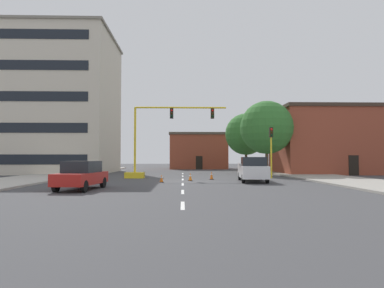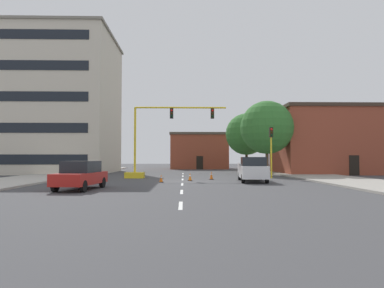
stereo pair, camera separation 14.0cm
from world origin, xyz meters
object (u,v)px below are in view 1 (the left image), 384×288
object	(u,v)px
traffic_signal_gantry	(148,154)
sedan_red_near_left	(81,175)
traffic_cone_roadside_c	(212,175)
traffic_light_pole_right	(271,141)
pickup_truck_white	(253,170)
traffic_cone_roadside_a	(190,177)
tree_right_far	(246,134)
traffic_cone_roadside_b	(161,178)
tree_right_mid	(267,128)

from	to	relation	value
traffic_signal_gantry	sedan_red_near_left	xyz separation A→B (m)	(-2.85, -11.69, -1.39)
traffic_signal_gantry	traffic_cone_roadside_c	distance (m)	6.56
traffic_light_pole_right	pickup_truck_white	size ratio (longest dim) A/B	0.86
traffic_cone_roadside_a	traffic_cone_roadside_c	world-z (taller)	traffic_cone_roadside_c
traffic_signal_gantry	traffic_light_pole_right	bearing A→B (deg)	-3.66
tree_right_far	traffic_cone_roadside_a	size ratio (longest dim) A/B	12.45
traffic_cone_roadside_b	traffic_cone_roadside_c	bearing A→B (deg)	38.86
tree_right_far	sedan_red_near_left	size ratio (longest dim) A/B	1.77
tree_right_mid	tree_right_far	xyz separation A→B (m)	(-0.36, 10.56, -0.03)
traffic_cone_roadside_c	pickup_truck_white	bearing A→B (deg)	-42.09
tree_right_mid	traffic_cone_roadside_a	world-z (taller)	tree_right_mid
traffic_cone_roadside_c	traffic_signal_gantry	bearing A→B (deg)	158.84
pickup_truck_white	traffic_cone_roadside_b	bearing A→B (deg)	-175.24
traffic_signal_gantry	sedan_red_near_left	distance (m)	12.11
tree_right_mid	traffic_cone_roadside_a	bearing A→B (deg)	-133.69
traffic_signal_gantry	sedan_red_near_left	size ratio (longest dim) A/B	2.06
tree_right_mid	pickup_truck_white	world-z (taller)	tree_right_mid
traffic_light_pole_right	pickup_truck_white	bearing A→B (deg)	-121.75
sedan_red_near_left	tree_right_far	bearing A→B (deg)	61.10
tree_right_mid	sedan_red_near_left	xyz separation A→B (m)	(-15.54, -16.93, -4.43)
traffic_cone_roadside_c	traffic_cone_roadside_a	bearing A→B (deg)	-139.32
traffic_cone_roadside_c	traffic_light_pole_right	bearing A→B (deg)	14.78
sedan_red_near_left	traffic_cone_roadside_a	bearing A→B (deg)	48.88
traffic_signal_gantry	pickup_truck_white	distance (m)	10.37
tree_right_far	tree_right_mid	bearing A→B (deg)	-88.06
sedan_red_near_left	traffic_cone_roadside_c	distance (m)	12.84
tree_right_mid	traffic_cone_roadside_b	world-z (taller)	tree_right_mid
traffic_light_pole_right	tree_right_mid	world-z (taller)	tree_right_mid
traffic_light_pole_right	tree_right_far	xyz separation A→B (m)	(0.70, 16.55, 1.76)
traffic_light_pole_right	sedan_red_near_left	distance (m)	18.34
tree_right_mid	pickup_truck_white	distance (m)	11.79
traffic_cone_roadside_c	traffic_cone_roadside_b	bearing A→B (deg)	-141.14
traffic_cone_roadside_a	pickup_truck_white	bearing A→B (deg)	-12.82
pickup_truck_white	sedan_red_near_left	bearing A→B (deg)	-150.70
tree_right_far	pickup_truck_white	bearing A→B (deg)	-99.19
sedan_red_near_left	traffic_signal_gantry	bearing A→B (deg)	76.30
traffic_signal_gantry	tree_right_mid	distance (m)	14.06
tree_right_far	pickup_truck_white	xyz separation A→B (m)	(-3.37, -20.87, -4.31)
tree_right_mid	tree_right_far	world-z (taller)	tree_right_mid
traffic_signal_gantry	tree_right_far	size ratio (longest dim) A/B	1.16
traffic_signal_gantry	traffic_cone_roadside_b	bearing A→B (deg)	-74.02
pickup_truck_white	traffic_cone_roadside_c	size ratio (longest dim) A/B	7.57
traffic_signal_gantry	traffic_light_pole_right	size ratio (longest dim) A/B	2.00
traffic_light_pole_right	traffic_cone_roadside_c	xyz separation A→B (m)	(-5.77, -1.52, -3.17)
tree_right_mid	traffic_signal_gantry	bearing A→B (deg)	-157.55
pickup_truck_white	sedan_red_near_left	distance (m)	13.53
tree_right_far	traffic_cone_roadside_b	xyz separation A→B (m)	(-10.70, -21.48, -4.98)
tree_right_far	pickup_truck_white	distance (m)	21.58
traffic_light_pole_right	traffic_cone_roadside_a	size ratio (longest dim) A/B	7.23
tree_right_mid	pickup_truck_white	xyz separation A→B (m)	(-3.73, -10.31, -4.34)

